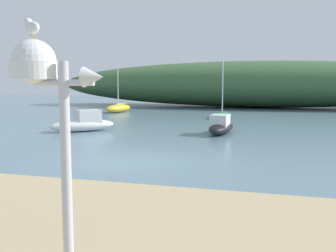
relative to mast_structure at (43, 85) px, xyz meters
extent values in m
plane|color=slate|center=(-2.25, 8.49, -2.70)|extent=(120.00, 120.00, 0.00)
ellipsoid|color=#3D6038|center=(0.18, 39.67, -0.18)|extent=(46.05, 10.50, 5.05)
cylinder|color=silver|center=(0.27, 0.00, -1.12)|extent=(0.12, 0.12, 2.76)
cylinder|color=silver|center=(0.27, 0.00, 0.02)|extent=(0.74, 0.07, 0.07)
cylinder|color=white|center=(-0.10, 0.00, 0.16)|extent=(0.55, 0.55, 0.20)
sphere|color=white|center=(-0.10, 0.00, 0.26)|extent=(0.50, 0.50, 0.50)
cone|color=silver|center=(0.64, 0.00, 0.08)|extent=(0.23, 0.23, 0.23)
cylinder|color=orange|center=(-0.11, -0.02, 0.54)|extent=(0.01, 0.01, 0.05)
cylinder|color=orange|center=(-0.09, 0.02, 0.54)|extent=(0.01, 0.01, 0.05)
ellipsoid|color=white|center=(-0.10, 0.00, 0.64)|extent=(0.28, 0.24, 0.14)
ellipsoid|color=#9EA0A8|center=(-0.10, 0.00, 0.66)|extent=(0.26, 0.21, 0.05)
sphere|color=white|center=(-0.20, 0.06, 0.71)|extent=(0.10, 0.10, 0.10)
cone|color=gold|center=(-0.26, 0.10, 0.70)|extent=(0.07, 0.06, 0.03)
ellipsoid|color=gold|center=(-11.18, 28.43, -2.32)|extent=(1.85, 3.55, 0.75)
cylinder|color=silver|center=(-11.18, 28.43, -0.24)|extent=(0.08, 0.08, 3.86)
cylinder|color=silver|center=(-11.07, 28.92, -1.93)|extent=(0.41, 1.50, 0.06)
ellipsoid|color=#287A4C|center=(-1.34, 25.23, -2.44)|extent=(2.08, 4.06, 0.52)
cylinder|color=silver|center=(-1.34, 25.23, -0.14)|extent=(0.08, 0.08, 4.40)
cylinder|color=silver|center=(-1.45, 25.80, -2.09)|extent=(0.38, 1.72, 0.06)
ellipsoid|color=white|center=(-7.76, 15.34, -2.37)|extent=(3.32, 3.26, 0.67)
cube|color=silver|center=(-7.50, 15.59, -1.89)|extent=(1.49, 1.48, 0.75)
ellipsoid|color=black|center=(-0.21, 16.54, -2.39)|extent=(1.33, 3.53, 0.63)
cube|color=silver|center=(-0.23, 16.20, -1.97)|extent=(0.95, 1.27, 0.64)
camera|label=1|loc=(2.57, -3.86, 0.03)|focal=41.22mm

